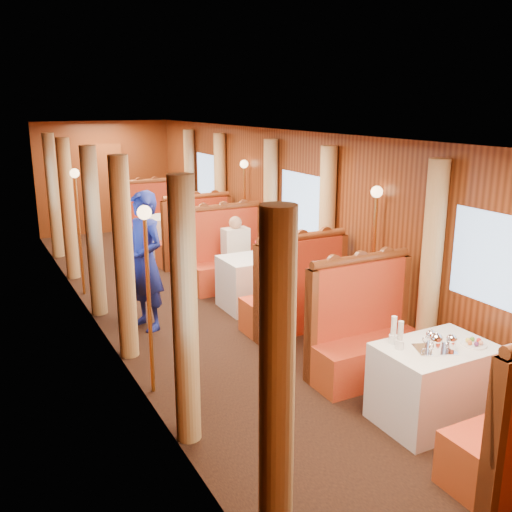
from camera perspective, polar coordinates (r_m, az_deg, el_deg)
floor at (r=8.10m, az=-4.51°, el=-5.85°), size 3.00×12.00×0.01m
ceiling at (r=7.58m, az=-4.91°, el=12.09°), size 3.00×12.00×0.01m
wall_far at (r=13.41m, az=-14.88°, el=7.58°), size 3.00×0.01×2.50m
wall_left at (r=7.31m, az=-15.59°, el=1.56°), size 0.01×12.00×2.50m
wall_right at (r=8.43m, az=4.75°, el=3.82°), size 0.01×12.00×2.50m
doorway_far at (r=13.41m, az=-14.78°, el=6.51°), size 0.80×0.04×2.00m
table_near at (r=5.66m, az=17.38°, el=-12.08°), size 1.05×0.72×0.75m
banquette_near_aft at (r=6.31m, az=10.91°, el=-8.21°), size 1.30×0.55×1.34m
table_mid at (r=8.28m, az=0.21°, el=-2.58°), size 1.05×0.72×0.75m
banquette_mid_fwd at (r=7.43m, az=3.87°, el=-4.33°), size 1.30×0.55×1.34m
banquette_mid_aft at (r=9.14m, az=-2.75°, el=-0.57°), size 1.30×0.55×1.34m
table_far at (r=11.39m, az=-8.03°, el=2.20°), size 1.05×0.72×0.75m
banquette_far_fwd at (r=10.45m, az=-6.15°, el=1.37°), size 1.30×0.55×1.34m
banquette_far_aft at (r=12.32m, az=-9.64°, el=3.34°), size 1.30×0.55×1.34m
tea_tray at (r=5.40m, az=17.42°, el=-8.91°), size 0.41×0.37×0.01m
teapot_left at (r=5.29m, az=17.50°, el=-8.64°), size 0.22×0.18×0.15m
teapot_right at (r=5.40m, az=18.91°, el=-8.43°), size 0.17×0.14×0.12m
teapot_back at (r=5.45m, az=17.05°, el=-8.08°), size 0.17×0.15×0.12m
fruit_plate at (r=5.62m, az=20.98°, el=-8.15°), size 0.23×0.23×0.05m
cup_inboard at (r=5.31m, az=14.21°, el=-7.95°), size 0.08×0.08×0.26m
cup_outboard at (r=5.41m, az=13.58°, el=-7.46°), size 0.08×0.08×0.26m
rose_vase_mid at (r=8.09m, az=0.11°, el=1.06°), size 0.06×0.06×0.36m
rose_vase_far at (r=11.32m, az=-8.07°, el=4.97°), size 0.06×0.06×0.36m
window_left_near at (r=4.03m, az=-4.71°, el=-5.92°), size 0.01×1.20×0.90m
curtain_left_near_a at (r=3.55m, az=2.07°, el=-13.82°), size 0.22×0.22×2.35m
curtain_left_near_b at (r=4.85m, az=-7.12°, el=-5.78°), size 0.22×0.22×2.35m
window_right_near at (r=5.80m, az=23.39°, el=-0.56°), size 0.01×1.20×0.90m
curtain_right_near_b at (r=6.30m, az=17.08°, el=-1.41°), size 0.22×0.22×2.35m
window_left_mid at (r=7.27m, az=-15.58°, el=3.11°), size 0.01×1.20×0.90m
curtain_left_mid_a at (r=6.62m, az=-13.07°, el=-0.34°), size 0.22×0.22×2.35m
curtain_left_mid_b at (r=8.10m, az=-15.92°, el=2.28°), size 0.22×0.22×2.35m
window_right_mid at (r=8.38m, az=4.69°, el=5.16°), size 0.01×1.20×0.90m
curtain_right_mid_a at (r=7.74m, az=7.06°, el=2.18°), size 0.22×0.22×2.35m
curtain_right_mid_b at (r=9.04m, az=1.45°, el=4.16°), size 0.22×0.22×2.35m
window_left_far at (r=10.67m, az=-19.67°, el=6.48°), size 0.01×1.20×0.90m
curtain_left_far_a at (r=9.97m, az=-18.27°, el=4.43°), size 0.22×0.22×2.35m
curtain_left_far_b at (r=11.49m, az=-19.61°, el=5.65°), size 0.22×0.22×2.35m
window_right_far at (r=11.46m, az=-4.74°, el=7.84°), size 0.01×1.20×0.90m
curtain_right_far_a at (r=10.75m, az=-3.59°, el=5.90°), size 0.22×0.22×2.35m
curtain_right_far_b at (r=12.18m, az=-6.61°, el=6.91°), size 0.22×0.22×2.35m
sconce_left_fore at (r=5.65m, az=-10.86°, el=-0.65°), size 0.14×0.14×1.95m
sconce_right_fore at (r=6.95m, az=11.77°, el=2.26°), size 0.14×0.14×1.95m
sconce_left_aft at (r=8.99m, az=-17.44°, el=4.76°), size 0.14×0.14×1.95m
sconce_right_aft at (r=9.86m, az=-1.19°, el=6.32°), size 0.14×0.14×1.95m
steward at (r=7.49m, az=-11.05°, el=-0.52°), size 0.62×0.77×1.82m
passenger at (r=8.80m, az=-1.96°, el=0.96°), size 0.40×0.44×0.76m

